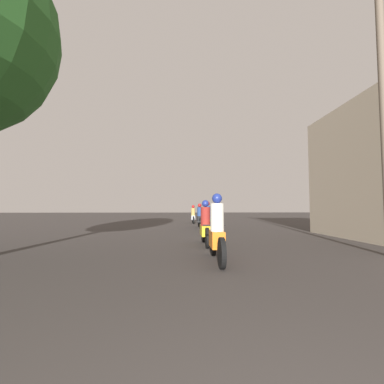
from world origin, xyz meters
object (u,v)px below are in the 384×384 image
(motorcycle_yellow, at_px, (205,227))
(motorcycle_orange, at_px, (217,234))
(motorcycle_silver, at_px, (193,216))
(motorcycle_green, at_px, (208,219))
(motorcycle_black, at_px, (200,218))
(utility_pole_near, at_px, (383,101))

(motorcycle_yellow, bearing_deg, motorcycle_orange, -84.92)
(motorcycle_yellow, relative_size, motorcycle_silver, 1.07)
(motorcycle_green, bearing_deg, motorcycle_orange, -90.36)
(motorcycle_silver, bearing_deg, motorcycle_green, -85.55)
(motorcycle_black, height_order, motorcycle_silver, motorcycle_black)
(motorcycle_green, relative_size, motorcycle_silver, 1.09)
(motorcycle_green, bearing_deg, motorcycle_yellow, -92.92)
(motorcycle_yellow, height_order, utility_pole_near, utility_pole_near)
(motorcycle_yellow, distance_m, utility_pole_near, 6.32)
(motorcycle_green, height_order, motorcycle_silver, motorcycle_green)
(motorcycle_black, distance_m, utility_pole_near, 11.21)
(motorcycle_silver, height_order, utility_pole_near, utility_pole_near)
(motorcycle_black, height_order, utility_pole_near, utility_pole_near)
(motorcycle_yellow, distance_m, motorcycle_black, 7.53)
(motorcycle_silver, xyz_separation_m, utility_pole_near, (4.59, -13.92, 3.63))
(motorcycle_black, bearing_deg, motorcycle_orange, -90.05)
(motorcycle_yellow, height_order, motorcycle_silver, motorcycle_yellow)
(motorcycle_orange, distance_m, motorcycle_black, 10.18)
(motorcycle_green, bearing_deg, motorcycle_silver, 97.75)
(motorcycle_green, distance_m, utility_pole_near, 9.01)
(motorcycle_orange, relative_size, utility_pole_near, 0.27)
(utility_pole_near, bearing_deg, motorcycle_silver, 108.23)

